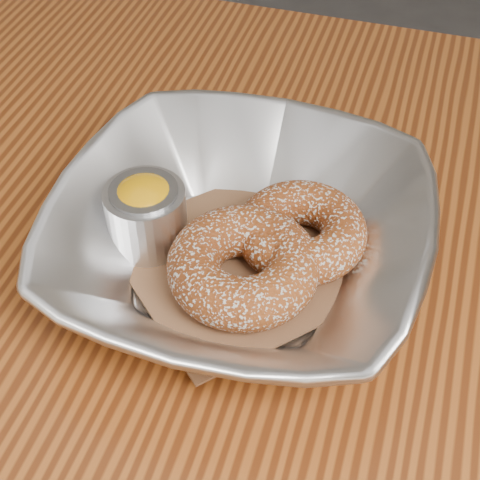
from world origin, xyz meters
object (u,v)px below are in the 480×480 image
(table, at_px, (108,368))
(ramekin, at_px, (146,213))
(donut_back, at_px, (301,231))
(serving_bowl, at_px, (240,240))
(donut_front, at_px, (243,266))

(table, relative_size, ramekin, 21.82)
(donut_back, distance_m, ramekin, 0.11)
(table, xyz_separation_m, serving_bowl, (0.09, 0.04, 0.13))
(ramekin, bearing_deg, donut_back, 12.20)
(serving_bowl, xyz_separation_m, ramekin, (-0.07, 0.00, 0.00))
(donut_front, relative_size, ramekin, 1.80)
(table, height_order, ramekin, ramekin)
(donut_back, xyz_separation_m, ramekin, (-0.10, -0.02, 0.01))
(ramekin, bearing_deg, serving_bowl, -1.45)
(serving_bowl, height_order, donut_front, serving_bowl)
(serving_bowl, relative_size, donut_back, 2.78)
(serving_bowl, bearing_deg, donut_front, -67.30)
(table, xyz_separation_m, donut_front, (0.10, 0.02, 0.13))
(donut_back, bearing_deg, donut_front, -122.93)
(table, xyz_separation_m, donut_back, (0.13, 0.07, 0.12))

